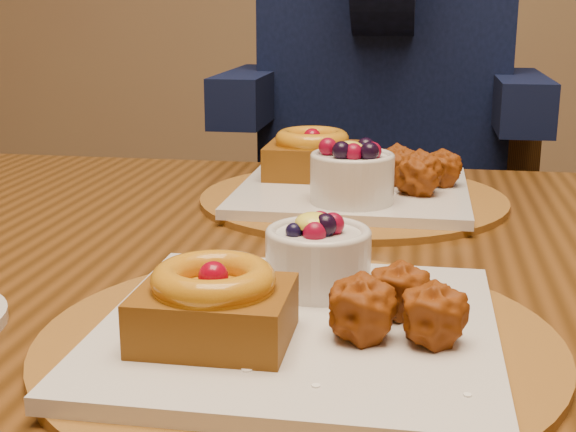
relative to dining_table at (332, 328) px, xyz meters
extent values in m
cube|color=#39200A|center=(0.00, 0.00, 0.06)|extent=(1.60, 0.90, 0.04)
cylinder|color=#5F3712|center=(0.00, -0.22, 0.08)|extent=(0.38, 0.38, 0.01)
cube|color=silver|center=(0.00, -0.22, 0.09)|extent=(0.28, 0.28, 0.01)
cube|color=#4C2807|center=(-0.05, -0.26, 0.12)|extent=(0.10, 0.08, 0.04)
torus|color=#9C4A09|center=(-0.05, -0.26, 0.14)|extent=(0.08, 0.08, 0.02)
sphere|color=maroon|center=(-0.05, -0.26, 0.14)|extent=(0.02, 0.02, 0.02)
sphere|color=#823409|center=(0.07, -0.20, 0.12)|extent=(0.04, 0.04, 0.04)
sphere|color=#823409|center=(0.05, -0.24, 0.12)|extent=(0.04, 0.04, 0.04)
sphere|color=#823409|center=(0.09, -0.24, 0.12)|extent=(0.04, 0.04, 0.04)
cylinder|color=silver|center=(0.00, -0.15, 0.12)|extent=(0.08, 0.08, 0.05)
torus|color=silver|center=(0.00, -0.15, 0.14)|extent=(0.08, 0.08, 0.01)
ellipsoid|color=yellow|center=(0.00, -0.15, 0.15)|extent=(0.03, 0.03, 0.02)
cylinder|color=#5F3712|center=(0.00, 0.22, 0.08)|extent=(0.38, 0.38, 0.01)
cube|color=silver|center=(0.00, 0.22, 0.09)|extent=(0.28, 0.28, 0.01)
cube|color=#4C2807|center=(-0.06, 0.27, 0.12)|extent=(0.12, 0.10, 0.04)
torus|color=#9C4A09|center=(-0.06, 0.27, 0.15)|extent=(0.10, 0.10, 0.02)
sphere|color=maroon|center=(-0.06, 0.27, 0.15)|extent=(0.02, 0.02, 0.02)
sphere|color=#823409|center=(0.08, 0.19, 0.12)|extent=(0.05, 0.05, 0.05)
sphere|color=#823409|center=(0.05, 0.24, 0.12)|extent=(0.05, 0.05, 0.05)
sphere|color=#823409|center=(0.11, 0.24, 0.12)|extent=(0.05, 0.05, 0.05)
cylinder|color=silver|center=(0.01, 0.14, 0.12)|extent=(0.10, 0.10, 0.05)
torus|color=silver|center=(0.01, 0.14, 0.15)|extent=(0.10, 0.10, 0.01)
ellipsoid|color=yellow|center=(0.00, 0.14, 0.16)|extent=(0.03, 0.03, 0.02)
cube|color=black|center=(0.13, 0.58, -0.26)|extent=(0.48, 0.48, 0.04)
cylinder|color=black|center=(-0.07, 0.71, -0.48)|extent=(0.03, 0.03, 0.40)
cylinder|color=black|center=(0.27, 0.78, -0.48)|extent=(0.03, 0.03, 0.40)
cube|color=black|center=(0.10, 0.76, -0.05)|extent=(0.40, 0.10, 0.43)
cube|color=black|center=(0.01, 0.79, 0.18)|extent=(0.45, 0.23, 0.64)
cube|color=black|center=(-0.23, 0.67, 0.16)|extent=(0.09, 0.32, 0.09)
cube|color=black|center=(0.24, 0.67, 0.16)|extent=(0.09, 0.32, 0.09)
camera|label=1|loc=(0.08, -0.75, 0.32)|focal=50.00mm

